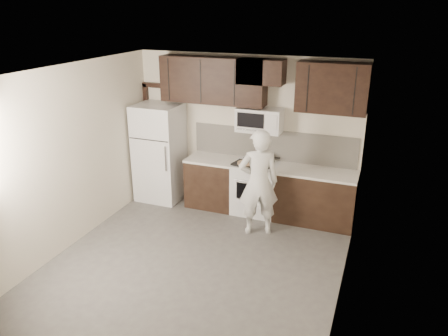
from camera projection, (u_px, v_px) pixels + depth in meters
The scene contains 14 objects.
floor at pixel (195, 265), 6.21m from camera, with size 4.50×4.50×0.00m, color #4B4947.
back_wall at pixel (246, 132), 7.70m from camera, with size 4.00×4.00×0.00m, color beige.
ceiling at pixel (189, 73), 5.26m from camera, with size 4.50×4.50×0.00m, color white.
counter_run at pixel (272, 190), 7.54m from camera, with size 2.95×0.64×0.91m.
stove at pixel (256, 188), 7.64m from camera, with size 0.76×0.66×0.94m.
backsplash at pixel (273, 145), 7.58m from camera, with size 2.90×0.02×0.54m, color beige.
upper_cabinets at pixel (256, 82), 7.15m from camera, with size 3.48×0.35×0.78m.
microwave at pixel (259, 120), 7.33m from camera, with size 0.76×0.42×0.40m.
refrigerator at pixel (160, 153), 8.06m from camera, with size 0.80×0.76×1.80m.
door_trim at pixel (150, 128), 8.34m from camera, with size 0.50×0.08×2.12m.
saucepan at pixel (269, 159), 7.53m from camera, with size 0.27×0.16×0.15m.
baking_tray at pixel (246, 164), 7.43m from camera, with size 0.42×0.32×0.02m, color black.
pizza at pixel (246, 163), 7.42m from camera, with size 0.28×0.28×0.02m, color tan.
person at pixel (259, 183), 6.81m from camera, with size 0.63×0.41×1.73m, color white.
Camera 1 is at (2.29, -4.83, 3.48)m, focal length 35.00 mm.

